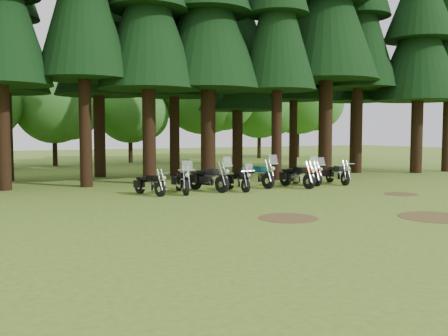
{
  "coord_description": "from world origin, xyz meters",
  "views": [
    {
      "loc": [
        -11.68,
        -14.03,
        2.56
      ],
      "look_at": [
        -1.39,
        5.0,
        1.0
      ],
      "focal_mm": 40.0,
      "sensor_mm": 36.0,
      "label": 1
    }
  ],
  "objects": [
    {
      "name": "motorcycle_0",
      "position": [
        -4.75,
        5.14,
        0.41
      ],
      "size": [
        0.67,
        1.95,
        0.81
      ],
      "rotation": [
        0.0,
        0.0,
        0.28
      ],
      "color": "black",
      "rests_on": "ground"
    },
    {
      "name": "pine_back_6",
      "position": [
        13.36,
        12.79,
        9.93
      ],
      "size": [
        4.59,
        4.59,
        16.58
      ],
      "color": "black",
      "rests_on": "ground"
    },
    {
      "name": "motorcycle_7",
      "position": [
        4.95,
        4.92,
        0.46
      ],
      "size": [
        0.64,
        2.2,
        0.91
      ],
      "rotation": [
        0.0,
        0.0,
        -0.23
      ],
      "color": "black",
      "rests_on": "ground"
    },
    {
      "name": "decid_6",
      "position": [
        14.85,
        27.01,
        5.2
      ],
      "size": [
        7.06,
        6.86,
        8.82
      ],
      "color": "black",
      "rests_on": "ground"
    },
    {
      "name": "motorcycle_3",
      "position": [
        -0.87,
        4.7,
        0.42
      ],
      "size": [
        0.37,
        1.98,
        1.25
      ],
      "rotation": [
        0.0,
        0.0,
        0.01
      ],
      "color": "black",
      "rests_on": "ground"
    },
    {
      "name": "pine_front_9",
      "position": [
        13.94,
        7.83,
        9.51
      ],
      "size": [
        5.44,
        5.44,
        15.89
      ],
      "color": "black",
      "rests_on": "ground"
    },
    {
      "name": "decid_5",
      "position": [
        8.29,
        25.71,
        6.23
      ],
      "size": [
        8.45,
        8.21,
        10.56
      ],
      "color": "black",
      "rests_on": "ground"
    },
    {
      "name": "pine_back_2",
      "position": [
        -4.38,
        14.4,
        9.76
      ],
      "size": [
        4.85,
        4.85,
        16.3
      ],
      "color": "black",
      "rests_on": "ground"
    },
    {
      "name": "pine_back_4",
      "position": [
        4.04,
        13.25,
        8.25
      ],
      "size": [
        4.94,
        4.94,
        13.78
      ],
      "color": "black",
      "rests_on": "ground"
    },
    {
      "name": "pine_back_5",
      "position": [
        8.07,
        12.86,
        9.78
      ],
      "size": [
        3.94,
        3.94,
        16.33
      ],
      "color": "black",
      "rests_on": "ground"
    },
    {
      "name": "motorcycle_5",
      "position": [
        2.23,
        4.57,
        0.5
      ],
      "size": [
        0.53,
        2.37,
        1.49
      ],
      "rotation": [
        0.0,
        0.0,
        0.08
      ],
      "color": "black",
      "rests_on": "ground"
    },
    {
      "name": "decid_3",
      "position": [
        -4.71,
        25.13,
        4.51
      ],
      "size": [
        6.12,
        5.95,
        7.65
      ],
      "color": "black",
      "rests_on": "ground"
    },
    {
      "name": "dirt_patch_0",
      "position": [
        -3.0,
        -2.0,
        0.01
      ],
      "size": [
        1.8,
        1.8,
        0.01
      ],
      "primitive_type": "cylinder",
      "color": "#4C3D1E",
      "rests_on": "ground"
    },
    {
      "name": "dirt_patch_2",
      "position": [
        1.0,
        -4.0,
        0.01
      ],
      "size": [
        2.2,
        2.2,
        0.01
      ],
      "primitive_type": "cylinder",
      "color": "#4C3D1E",
      "rests_on": "ground"
    },
    {
      "name": "motorcycle_4",
      "position": [
        0.62,
        5.56,
        0.52
      ],
      "size": [
        0.66,
        2.48,
        1.56
      ],
      "rotation": [
        0.0,
        0.0,
        0.15
      ],
      "color": "black",
      "rests_on": "ground"
    },
    {
      "name": "pine_back_3",
      "position": [
        -0.37,
        12.94,
        9.7
      ],
      "size": [
        4.35,
        4.35,
        16.2
      ],
      "color": "black",
      "rests_on": "ground"
    },
    {
      "name": "ground",
      "position": [
        0.0,
        0.0,
        0.0
      ],
      "size": [
        120.0,
        120.0,
        0.0
      ],
      "primitive_type": "plane",
      "color": "#4A6B1F",
      "rests_on": "ground"
    },
    {
      "name": "motorcycle_2",
      "position": [
        -2.03,
        5.22,
        0.51
      ],
      "size": [
        1.0,
        2.42,
        1.54
      ],
      "rotation": [
        0.0,
        0.0,
        0.3
      ],
      "color": "black",
      "rests_on": "ground"
    },
    {
      "name": "motorcycle_1",
      "position": [
        -3.34,
        5.07,
        0.48
      ],
      "size": [
        0.76,
        2.26,
        1.42
      ],
      "rotation": [
        0.0,
        0.0,
        -0.22
      ],
      "color": "black",
      "rests_on": "ground"
    },
    {
      "name": "motorcycle_6",
      "position": [
        3.3,
        5.27,
        0.46
      ],
      "size": [
        0.43,
        2.2,
        1.38
      ],
      "rotation": [
        0.0,
        0.0,
        0.05
      ],
      "color": "black",
      "rests_on": "ground"
    },
    {
      "name": "decid_7",
      "position": [
        19.46,
        26.83,
        6.22
      ],
      "size": [
        8.44,
        8.2,
        10.55
      ],
      "color": "black",
      "rests_on": "ground"
    },
    {
      "name": "decid_4",
      "position": [
        1.58,
        26.32,
        4.37
      ],
      "size": [
        5.93,
        5.76,
        7.41
      ],
      "color": "black",
      "rests_on": "ground"
    },
    {
      "name": "dirt_patch_1",
      "position": [
        4.5,
        0.5,
        0.01
      ],
      "size": [
        1.4,
        1.4,
        0.01
      ],
      "primitive_type": "cylinder",
      "color": "#4C3D1E",
      "rests_on": "ground"
    }
  ]
}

